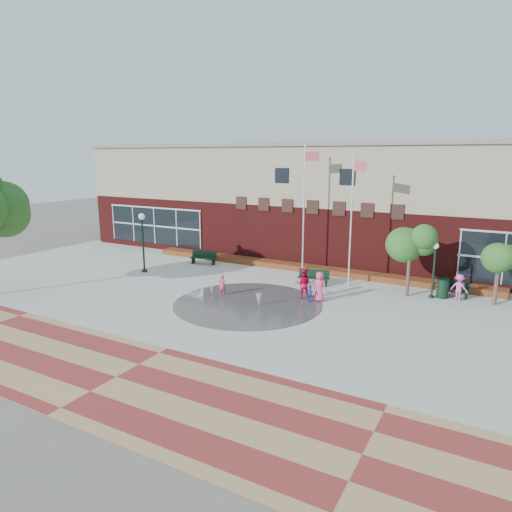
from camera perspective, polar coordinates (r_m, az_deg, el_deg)
The scene contains 23 objects.
ground at distance 23.62m, azimuth -4.75°, elevation -8.02°, with size 120.00×120.00×0.00m, color #666056.
plaza_concrete at distance 26.85m, azimuth 0.00°, elevation -5.42°, with size 46.00×18.00×0.01m, color #A8A8A0.
paver_band at distance 18.70m, azimuth -17.07°, elevation -14.29°, with size 46.00×6.00×0.01m, color maroon.
splash_pad at distance 26.02m, azimuth -1.07°, elevation -6.01°, with size 8.40×8.40×0.01m, color #383A3D.
library_building at distance 38.08m, azimuth 9.93°, elevation 6.86°, with size 44.40×10.40×9.20m.
flower_bed at distance 33.44m, azimuth 6.32°, elevation -1.89°, with size 26.00×1.20×0.40m, color #9D0416.
flagpole_left at distance 31.59m, azimuth 6.09°, elevation 6.48°, with size 1.05×0.24×8.96m.
flagpole_right at distance 29.21m, azimuth 11.91°, elevation 5.19°, with size 0.97×0.45×8.38m.
lamp_left at distance 33.41m, azimuth -13.98°, elevation 2.44°, with size 0.45×0.45×4.26m.
lamp_right at distance 28.47m, azimuth 21.38°, elevation -0.96°, with size 0.35×0.35×3.32m.
bench_left at distance 35.48m, azimuth -6.60°, elevation -0.51°, with size 2.11×0.93×1.03m.
bench_mid at distance 29.86m, azimuth 7.19°, elevation -3.03°, with size 2.05×0.89×1.00m.
bench_right at distance 29.66m, azimuth 23.35°, elevation -4.12°, with size 1.94×0.95×0.94m.
trash_can at distance 29.09m, azimuth 22.31°, elevation -3.73°, with size 0.72×0.72×1.19m.
tree_mid at distance 28.08m, azimuth 18.80°, elevation 2.14°, with size 2.88×2.88×4.86m.
tree_small_right at distance 28.45m, azimuth 28.20°, elevation 0.31°, with size 2.39×2.39×4.09m.
water_jet_a at distance 25.68m, azimuth 0.33°, elevation -6.27°, with size 0.35×0.35×0.68m, color white.
water_jet_b at distance 27.95m, azimuth -5.58°, elevation -4.76°, with size 0.20×0.20×0.45m, color white.
child_splash at distance 27.44m, azimuth -4.23°, elevation -3.65°, with size 0.47×0.31×1.29m, color #D33D56.
adult_red at distance 26.80m, azimuth 5.93°, elevation -3.47°, with size 0.90×0.70×1.84m, color red.
adult_pink at distance 26.51m, azimuth 7.95°, elevation -3.81°, with size 0.85×0.56×1.75m, color #EA4279.
child_blue at distance 26.33m, azimuth 6.77°, elevation -4.72°, with size 0.59×0.25×1.01m, color #3057B8.
person_bench at distance 28.93m, azimuth 24.07°, elevation -3.62°, with size 1.00×0.57×1.55m, color #CD53AD.
Camera 1 is at (12.36, -18.36, 8.25)m, focal length 32.00 mm.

